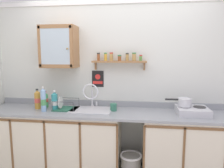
# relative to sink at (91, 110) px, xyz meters

# --- Properties ---
(back_wall) EXTENTS (3.97, 0.07, 2.40)m
(back_wall) POSITION_rel_sink_xyz_m (0.31, 0.26, 0.25)
(back_wall) COLOR silver
(back_wall) RESTS_ON ground
(lower_cabinet_run) EXTENTS (1.76, 0.57, 0.93)m
(lower_cabinet_run) POSITION_rel_sink_xyz_m (-0.49, -0.04, -0.49)
(lower_cabinet_run) COLOR black
(lower_cabinet_run) RESTS_ON ground
(lower_cabinet_run_right) EXTENTS (1.32, 0.57, 0.93)m
(lower_cabinet_run_right) POSITION_rel_sink_xyz_m (1.33, -0.04, -0.49)
(lower_cabinet_run_right) COLOR black
(lower_cabinet_run_right) RESTS_ON ground
(countertop) EXTENTS (3.33, 0.59, 0.03)m
(countertop) POSITION_rel_sink_xyz_m (0.31, -0.04, -0.01)
(countertop) COLOR gray
(countertop) RESTS_ON lower_cabinet_run
(backsplash) EXTENTS (3.33, 0.02, 0.08)m
(backsplash) POSITION_rel_sink_xyz_m (0.31, 0.23, 0.04)
(backsplash) COLOR gray
(backsplash) RESTS_ON countertop
(sink) EXTENTS (0.52, 0.41, 0.45)m
(sink) POSITION_rel_sink_xyz_m (0.00, 0.00, 0.00)
(sink) COLOR silver
(sink) RESTS_ON countertop
(hot_plate_stove) EXTENTS (0.36, 0.34, 0.09)m
(hot_plate_stove) POSITION_rel_sink_xyz_m (1.25, -0.03, 0.05)
(hot_plate_stove) COLOR silver
(hot_plate_stove) RESTS_ON countertop
(saucepan) EXTENTS (0.32, 0.17, 0.10)m
(saucepan) POSITION_rel_sink_xyz_m (1.16, -0.00, 0.15)
(saucepan) COLOR silver
(saucepan) RESTS_ON hot_plate_stove
(bottle_juice_amber_0) EXTENTS (0.08, 0.08, 0.27)m
(bottle_juice_amber_0) POSITION_rel_sink_xyz_m (-0.71, -0.03, 0.12)
(bottle_juice_amber_0) COLOR gold
(bottle_juice_amber_0) RESTS_ON countertop
(bottle_detergent_teal_1) EXTENTS (0.08, 0.08, 0.26)m
(bottle_detergent_teal_1) POSITION_rel_sink_xyz_m (-0.47, -0.04, 0.11)
(bottle_detergent_teal_1) COLOR teal
(bottle_detergent_teal_1) RESTS_ON countertop
(bottle_water_blue_2) EXTENTS (0.07, 0.07, 0.32)m
(bottle_water_blue_2) POSITION_rel_sink_xyz_m (-0.58, -0.14, 0.14)
(bottle_water_blue_2) COLOR #8CB7E0
(bottle_water_blue_2) RESTS_ON countertop
(bottle_soda_green_3) EXTENTS (0.07, 0.07, 0.22)m
(bottle_soda_green_3) POSITION_rel_sink_xyz_m (-0.65, 0.07, 0.10)
(bottle_soda_green_3) COLOR #4CB266
(bottle_soda_green_3) RESTS_ON countertop
(dish_rack) EXTENTS (0.30, 0.27, 0.17)m
(dish_rack) POSITION_rel_sink_xyz_m (-0.34, -0.00, 0.03)
(dish_rack) COLOR #26664C
(dish_rack) RESTS_ON countertop
(mug) EXTENTS (0.09, 0.12, 0.09)m
(mug) POSITION_rel_sink_xyz_m (0.29, 0.01, 0.05)
(mug) COLOR #337259
(mug) RESTS_ON countertop
(wall_cabinet) EXTENTS (0.46, 0.30, 0.54)m
(wall_cabinet) POSITION_rel_sink_xyz_m (-0.44, 0.10, 0.81)
(wall_cabinet) COLOR #996B42
(spice_shelf) EXTENTS (0.71, 0.14, 0.23)m
(spice_shelf) POSITION_rel_sink_xyz_m (0.35, 0.17, 0.64)
(spice_shelf) COLOR #996B42
(warning_sign) EXTENTS (0.16, 0.01, 0.22)m
(warning_sign) POSITION_rel_sink_xyz_m (0.05, 0.23, 0.38)
(warning_sign) COLOR black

